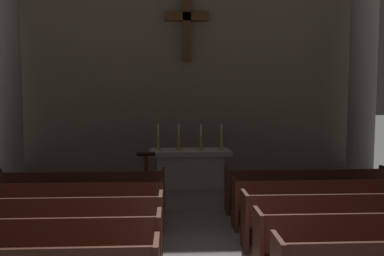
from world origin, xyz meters
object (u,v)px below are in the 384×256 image
pew_right_row_2 (380,242)px  pew_right_row_4 (325,203)px  pew_left_row_2 (30,249)px  pew_right_row_5 (307,190)px  candlestick_outer_right (221,141)px  pew_right_row_3 (349,220)px  pew_left_row_4 (68,206)px  altar (190,167)px  column_right_third (363,61)px  candlestick_inner_right (201,141)px  pew_left_row_5 (81,193)px  candlestick_inner_left (179,142)px  candlestick_outer_left (158,142)px  pew_left_row_3 (52,224)px  lectern (146,176)px  column_left_third (6,59)px

pew_right_row_2 → pew_right_row_4: (0.00, 2.10, 0.00)m
pew_left_row_2 → pew_right_row_2: 4.79m
pew_right_row_4 → pew_right_row_5: (0.00, 1.05, 0.00)m
candlestick_outer_right → pew_right_row_3: bearing=-71.5°
pew_left_row_4 → altar: (2.39, 3.57, 0.06)m
column_right_third → candlestick_outer_right: bearing=-169.2°
pew_left_row_4 → candlestick_inner_right: size_ratio=5.05×
pew_right_row_4 → pew_left_row_5: bearing=167.6°
column_right_third → candlestick_outer_right: column_right_third is taller
pew_left_row_4 → candlestick_inner_left: 4.20m
pew_right_row_4 → pew_right_row_5: same height
column_right_third → pew_left_row_5: bearing=-156.0°
pew_left_row_2 → candlestick_outer_left: size_ratio=5.05×
pew_right_row_4 → candlestick_inner_left: (-2.69, 3.57, 0.75)m
pew_left_row_2 → candlestick_inner_left: size_ratio=5.05×
pew_left_row_4 → column_right_third: size_ratio=0.49×
pew_left_row_2 → pew_left_row_4: same height
pew_left_row_4 → pew_right_row_5: 4.90m
pew_left_row_3 → pew_right_row_2: (4.79, -1.05, 0.00)m
pew_left_row_3 → pew_right_row_3: 4.79m
pew_left_row_4 → pew_right_row_5: size_ratio=1.00×
pew_left_row_5 → column_right_third: size_ratio=0.49×
pew_right_row_5 → candlestick_inner_right: 3.36m
pew_right_row_2 → lectern: lectern is taller
pew_right_row_3 → column_right_third: (2.67, 5.42, 2.98)m
pew_left_row_3 → lectern: size_ratio=3.03×
pew_left_row_5 → candlestick_inner_left: bearing=50.3°
column_left_third → candlestick_inner_left: (4.76, -0.80, -2.22)m
altar → pew_left_row_5: bearing=-133.6°
pew_right_row_2 → pew_right_row_3: (0.00, 1.05, 0.00)m
pew_left_row_2 → column_left_third: (-2.67, 6.47, 2.98)m
column_right_third → pew_right_row_3: bearing=-116.2°
candlestick_inner_right → pew_left_row_5: bearing=-136.9°
pew_right_row_2 → candlestick_outer_right: bearing=105.2°
column_left_third → lectern: (3.95, -2.00, -2.91)m
pew_right_row_3 → candlestick_inner_left: size_ratio=5.05×
pew_left_row_3 → pew_right_row_2: same height
pew_left_row_4 → pew_right_row_3: bearing=-12.4°
pew_right_row_5 → candlestick_inner_left: (-2.69, 2.52, 0.75)m
column_left_third → column_right_third: 10.12m
pew_right_row_3 → pew_right_row_5: (0.00, 2.10, 0.00)m
pew_left_row_4 → column_right_third: column_right_third is taller
pew_left_row_3 → pew_right_row_5: bearing=23.7°
altar → candlestick_outer_left: 1.10m
pew_right_row_5 → candlestick_outer_left: bearing=142.2°
pew_left_row_5 → pew_left_row_2: bearing=-90.0°
pew_left_row_3 → pew_right_row_2: bearing=-12.4°
pew_right_row_3 → candlestick_outer_right: bearing=108.5°
pew_right_row_4 → candlestick_outer_right: 3.96m
column_left_third → column_right_third: same height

